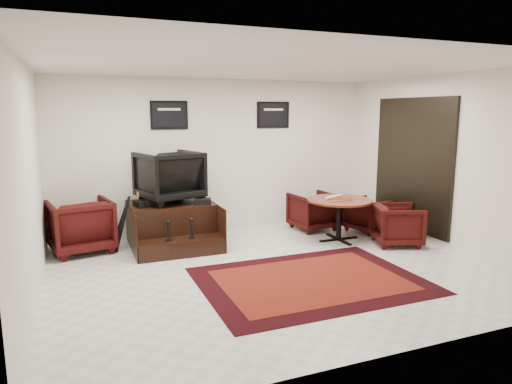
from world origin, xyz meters
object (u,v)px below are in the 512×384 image
Objects in this scene: meeting_table at (340,204)px; table_chair_window at (368,213)px; shine_podium at (172,226)px; armchair_side at (81,223)px; table_chair_back at (313,209)px; shine_chair at (169,174)px; table_chair_corner at (397,223)px.

table_chair_window is (0.84, 0.35, -0.29)m from meeting_table.
shine_podium is 2.87m from meeting_table.
shine_podium is at bearing 163.69° from meeting_table.
table_chair_window is (5.00, -0.61, -0.12)m from armchair_side.
armchair_side is 1.20× the size of table_chair_back.
shine_chair reaches higher than armchair_side.
armchair_side is at bearing 173.61° from shine_podium.
table_chair_window is at bearing 161.57° from armchair_side.
armchair_side is at bearing -16.25° from shine_chair.
table_chair_back reaches higher than meeting_table.
table_chair_window is at bearing 154.92° from shine_chair.
shine_chair is at bearing 86.81° from table_chair_corner.
table_chair_back is (-0.05, 0.85, -0.25)m from meeting_table.
table_chair_corner is at bearing 114.08° from table_chair_back.
table_chair_corner is at bearing 160.72° from table_chair_window.
shine_podium is 1.52× the size of armchair_side.
table_chair_back is at bearing 93.31° from meeting_table.
table_chair_back is (2.69, 0.05, 0.06)m from shine_podium.
armchair_side is 1.36× the size of table_chair_window.
shine_chair is at bearing 90.00° from shine_podium.
shine_podium is at bearing -4.53° from table_chair_back.
shine_podium is 3.61m from table_chair_window.
shine_chair is 1.28× the size of table_chair_corner.
armchair_side is 0.84× the size of meeting_table.
table_chair_corner is (3.51, -1.39, 0.05)m from shine_podium.
table_chair_back is (4.12, -0.11, -0.08)m from armchair_side.
armchair_side is 1.25× the size of table_chair_corner.
meeting_table is 0.89m from table_chair_back.
table_chair_back reaches higher than shine_podium.
shine_chair is (0.00, 0.14, 0.86)m from shine_podium.
armchair_side is (-1.43, 0.02, -0.72)m from shine_chair.
meeting_table reaches higher than table_chair_window.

